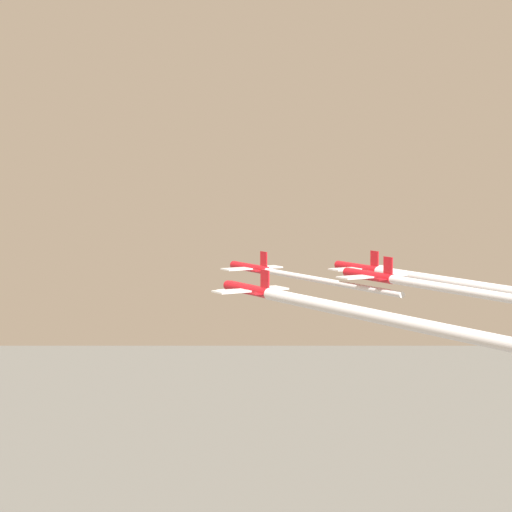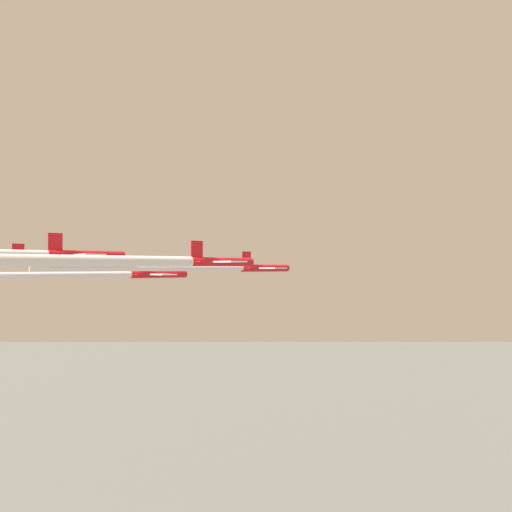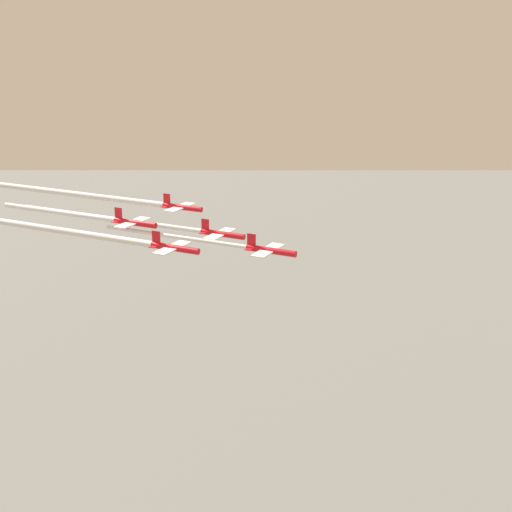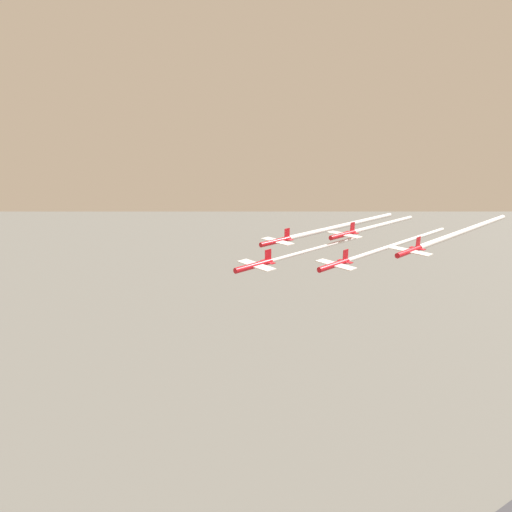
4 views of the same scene
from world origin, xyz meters
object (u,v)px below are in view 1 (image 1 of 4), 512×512
(jet_1, at_px, (250,288))
(jet_4, at_px, (371,275))
(jet_3, at_px, (249,289))
(jet_2, at_px, (359,268))
(jet_0, at_px, (251,268))

(jet_1, distance_m, jet_4, 16.84)
(jet_3, bearing_deg, jet_1, 59.53)
(jet_4, bearing_deg, jet_1, 120.47)
(jet_2, distance_m, jet_4, 16.66)
(jet_2, bearing_deg, jet_4, -120.47)
(jet_1, height_order, jet_2, jet_2)
(jet_0, height_order, jet_2, jet_2)
(jet_3, relative_size, jet_4, 1.00)
(jet_2, distance_m, jet_3, 29.09)
(jet_1, distance_m, jet_3, 16.75)
(jet_3, bearing_deg, jet_0, 59.53)
(jet_4, bearing_deg, jet_2, 59.53)
(jet_3, height_order, jet_4, jet_4)
(jet_1, bearing_deg, jet_3, -120.47)
(jet_3, bearing_deg, jet_4, 0.00)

